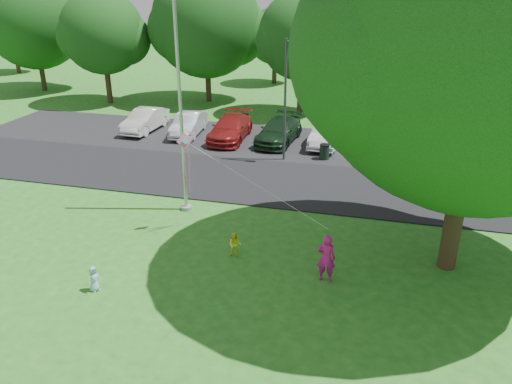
% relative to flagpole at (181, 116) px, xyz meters
% --- Properties ---
extents(ground, '(120.00, 120.00, 0.00)m').
position_rel_flagpole_xyz_m(ground, '(3.50, -5.00, -4.17)').
color(ground, '#236E1C').
rests_on(ground, ground).
extents(park_road, '(60.00, 6.00, 0.06)m').
position_rel_flagpole_xyz_m(park_road, '(3.50, 4.00, -4.14)').
color(park_road, black).
rests_on(park_road, ground).
extents(parking_strip, '(42.00, 7.00, 0.06)m').
position_rel_flagpole_xyz_m(parking_strip, '(3.50, 10.50, -4.14)').
color(parking_strip, black).
rests_on(parking_strip, ground).
extents(flagpole, '(0.50, 0.50, 10.00)m').
position_rel_flagpole_xyz_m(flagpole, '(0.00, 0.00, 0.00)').
color(flagpole, '#B7BABF').
rests_on(flagpole, ground).
extents(street_lamp, '(1.84, 0.25, 6.56)m').
position_rel_flagpole_xyz_m(street_lamp, '(3.11, 7.38, -0.23)').
color(street_lamp, '#3F3F44').
rests_on(street_lamp, ground).
extents(trash_can, '(0.57, 0.57, 0.91)m').
position_rel_flagpole_xyz_m(trash_can, '(5.02, 8.00, -3.71)').
color(trash_can, black).
rests_on(trash_can, ground).
extents(big_tree, '(11.59, 11.04, 13.52)m').
position_rel_flagpole_xyz_m(big_tree, '(10.53, -2.22, 3.51)').
color(big_tree, '#332316').
rests_on(big_tree, ground).
extents(tree_row, '(64.35, 11.94, 10.88)m').
position_rel_flagpole_xyz_m(tree_row, '(5.09, 19.23, 1.55)').
color(tree_row, '#332316').
rests_on(tree_row, ground).
extents(horizon_trees, '(77.46, 7.20, 7.02)m').
position_rel_flagpole_xyz_m(horizon_trees, '(7.56, 28.88, 0.14)').
color(horizon_trees, '#332316').
rests_on(horizon_trees, ground).
extents(parked_cars, '(23.14, 5.55, 1.45)m').
position_rel_flagpole_xyz_m(parked_cars, '(4.18, 10.55, -3.39)').
color(parked_cars, silver).
rests_on(parked_cars, ground).
extents(woman, '(0.64, 0.44, 1.70)m').
position_rel_flagpole_xyz_m(woman, '(6.59, -4.07, -3.32)').
color(woman, '#C31A7A').
rests_on(woman, ground).
extents(child_yellow, '(0.50, 0.41, 0.95)m').
position_rel_flagpole_xyz_m(child_yellow, '(3.22, -3.33, -3.69)').
color(child_yellow, '#EDFF28').
rests_on(child_yellow, ground).
extents(child_blue, '(0.43, 0.51, 0.88)m').
position_rel_flagpole_xyz_m(child_blue, '(-0.54, -6.55, -3.73)').
color(child_blue, '#8BBBD5').
rests_on(child_blue, ground).
extents(kite, '(6.02, 2.65, 2.79)m').
position_rel_flagpole_xyz_m(kite, '(0.94, -1.76, -0.91)').
color(kite, pink).
rests_on(kite, ground).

